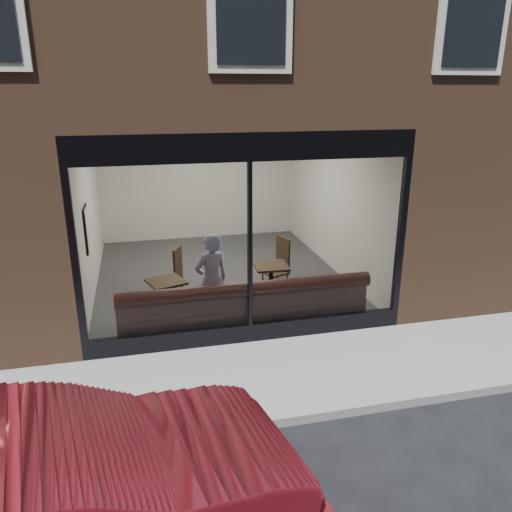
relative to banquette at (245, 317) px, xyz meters
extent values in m
plane|color=black|center=(0.00, -2.45, -0.23)|extent=(120.00, 120.00, 0.00)
cube|color=gray|center=(0.00, -1.45, -0.22)|extent=(40.00, 2.00, 0.01)
cube|color=gray|center=(0.00, -2.50, -0.17)|extent=(40.00, 0.10, 0.12)
cube|color=brown|center=(-3.75, 5.55, 1.38)|extent=(2.50, 12.00, 3.20)
cube|color=brown|center=(3.75, 5.55, 1.38)|extent=(2.50, 12.00, 3.20)
cube|color=brown|center=(0.00, 8.55, 1.38)|extent=(5.00, 6.00, 3.20)
plane|color=#2D2D30|center=(0.00, 2.55, -0.21)|extent=(6.00, 6.00, 0.00)
plane|color=white|center=(0.00, 2.55, 2.97)|extent=(6.00, 6.00, 0.00)
plane|color=silver|center=(0.00, 5.54, 1.37)|extent=(5.00, 0.00, 5.00)
plane|color=silver|center=(-2.49, 2.55, 1.37)|extent=(0.00, 6.00, 6.00)
plane|color=silver|center=(2.49, 2.55, 1.37)|extent=(0.00, 6.00, 6.00)
cube|color=black|center=(0.00, -0.40, -0.08)|extent=(5.00, 0.10, 0.30)
cube|color=black|center=(0.00, -0.40, 2.77)|extent=(5.00, 0.10, 0.40)
cube|color=black|center=(0.00, -0.40, 1.32)|extent=(0.06, 0.10, 2.50)
plane|color=white|center=(0.00, -0.43, 1.33)|extent=(4.80, 0.00, 4.80)
cube|color=#3B1515|center=(0.00, 0.00, 0.00)|extent=(4.00, 0.55, 0.45)
imported|color=#A3B1D7|center=(-0.49, 0.28, 0.57)|extent=(0.67, 0.55, 1.60)
cube|color=black|center=(-1.20, 0.57, 0.52)|extent=(0.72, 0.72, 0.04)
cube|color=black|center=(0.69, 0.91, 0.52)|extent=(0.62, 0.62, 0.04)
cube|color=black|center=(-1.09, 1.81, 0.01)|extent=(0.53, 0.53, 0.04)
cube|color=black|center=(1.04, 1.89, 0.01)|extent=(0.56, 0.56, 0.04)
cube|color=white|center=(-2.45, 1.67, 1.20)|extent=(0.02, 0.56, 0.74)
camera|label=1|loc=(-1.54, -7.23, 3.52)|focal=35.00mm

